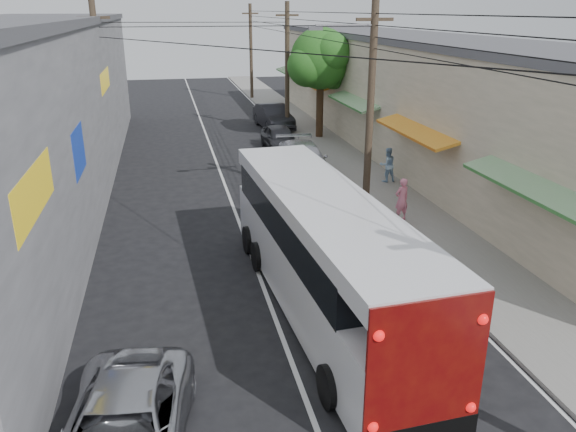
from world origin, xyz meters
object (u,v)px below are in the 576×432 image
at_px(coach_bus, 322,250).
at_px(pedestrian_far, 387,165).
at_px(parked_car_mid, 280,138).
at_px(pedestrian_near, 402,199).
at_px(parked_car_far, 273,117).
at_px(parked_suv, 303,160).

relative_size(coach_bus, pedestrian_far, 7.08).
distance_m(coach_bus, pedestrian_far, 11.89).
height_order(coach_bus, parked_car_mid, coach_bus).
height_order(coach_bus, pedestrian_near, coach_bus).
xyz_separation_m(parked_car_mid, parked_car_far, (0.80, 6.16, 0.10)).
bearing_deg(parked_suv, pedestrian_near, -69.96).
bearing_deg(pedestrian_near, parked_car_mid, -95.27).
bearing_deg(parked_car_mid, pedestrian_near, -82.57).
bearing_deg(parked_car_mid, parked_suv, -92.30).
xyz_separation_m(coach_bus, pedestrian_far, (5.95, 10.27, -0.74)).
xyz_separation_m(pedestrian_near, pedestrian_far, (1.36, 4.84, -0.02)).
bearing_deg(parked_suv, pedestrian_far, -27.29).
bearing_deg(parked_car_far, parked_suv, -99.76).
height_order(parked_suv, pedestrian_far, pedestrian_far).
relative_size(parked_car_far, pedestrian_near, 2.98).
bearing_deg(parked_car_far, pedestrian_far, -84.75).
distance_m(parked_suv, parked_car_far, 11.66).
height_order(coach_bus, parked_suv, coach_bus).
relative_size(parked_car_mid, parked_car_far, 0.85).
distance_m(coach_bus, parked_suv, 12.57).
xyz_separation_m(parked_suv, parked_car_mid, (0.00, 5.47, -0.08)).
bearing_deg(coach_bus, pedestrian_far, 56.59).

